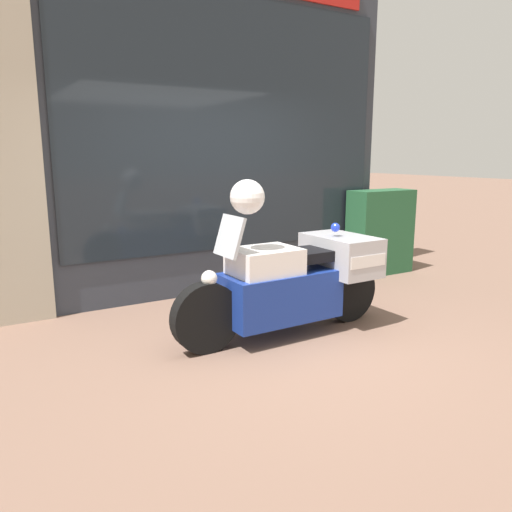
% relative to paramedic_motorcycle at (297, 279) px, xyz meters
% --- Properties ---
extents(ground_plane, '(60.00, 60.00, 0.00)m').
position_rel_paramedic_motorcycle_xyz_m(ground_plane, '(-0.16, -0.12, -0.53)').
color(ground_plane, '#7A5B4C').
extents(shop_building, '(5.30, 0.55, 3.95)m').
position_rel_paramedic_motorcycle_xyz_m(shop_building, '(-0.55, 1.87, 1.46)').
color(shop_building, '#333842').
rests_on(shop_building, ground).
extents(window_display, '(3.97, 0.30, 2.09)m').
position_rel_paramedic_motorcycle_xyz_m(window_display, '(0.20, 1.91, -0.03)').
color(window_display, slate).
rests_on(window_display, ground).
extents(paramedic_motorcycle, '(2.25, 0.80, 1.18)m').
position_rel_paramedic_motorcycle_xyz_m(paramedic_motorcycle, '(0.00, 0.00, 0.00)').
color(paramedic_motorcycle, black).
rests_on(paramedic_motorcycle, ground).
extents(utility_cabinet, '(0.96, 0.41, 1.20)m').
position_rel_paramedic_motorcycle_xyz_m(utility_cabinet, '(2.46, 1.39, 0.07)').
color(utility_cabinet, '#235633').
rests_on(utility_cabinet, ground).
extents(white_helmet, '(0.30, 0.30, 0.30)m').
position_rel_paramedic_motorcycle_xyz_m(white_helmet, '(-0.54, -0.01, 0.81)').
color(white_helmet, white).
rests_on(white_helmet, paramedic_motorcycle).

